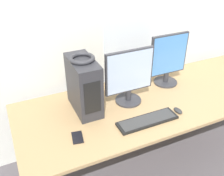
% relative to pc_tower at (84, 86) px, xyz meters
% --- Properties ---
extents(wall_back, '(8.00, 0.07, 2.70)m').
position_rel_pc_tower_xyz_m(wall_back, '(0.65, 0.46, 0.36)').
color(wall_back, silver).
rests_on(wall_back, ground_plane).
extents(desk, '(2.50, 0.91, 0.77)m').
position_rel_pc_tower_xyz_m(desk, '(0.65, -0.13, -0.26)').
color(desk, tan).
rests_on(desk, ground_plane).
extents(pc_tower, '(0.19, 0.40, 0.44)m').
position_rel_pc_tower_xyz_m(pc_tower, '(0.00, 0.00, 0.00)').
color(pc_tower, '#2D2D33').
rests_on(pc_tower, desk).
extents(headphones, '(0.20, 0.20, 0.03)m').
position_rel_pc_tower_xyz_m(headphones, '(0.00, 0.00, 0.24)').
color(headphones, '#333338').
rests_on(headphones, pc_tower).
extents(monitor_main, '(0.43, 0.23, 0.48)m').
position_rel_pc_tower_xyz_m(monitor_main, '(0.38, -0.06, 0.02)').
color(monitor_main, '#333338').
rests_on(monitor_main, desk).
extents(monitor_right_near, '(0.38, 0.23, 0.50)m').
position_rel_pc_tower_xyz_m(monitor_right_near, '(0.86, 0.08, 0.03)').
color(monitor_right_near, '#333338').
rests_on(monitor_right_near, desk).
extents(keyboard, '(0.49, 0.14, 0.02)m').
position_rel_pc_tower_xyz_m(keyboard, '(0.38, -0.37, -0.21)').
color(keyboard, black).
rests_on(keyboard, desk).
extents(mouse, '(0.05, 0.09, 0.02)m').
position_rel_pc_tower_xyz_m(mouse, '(0.68, -0.37, -0.21)').
color(mouse, '#2D2D2D').
rests_on(mouse, desk).
extents(cell_phone, '(0.10, 0.14, 0.01)m').
position_rel_pc_tower_xyz_m(cell_phone, '(-0.17, -0.32, -0.22)').
color(cell_phone, black).
rests_on(cell_phone, desk).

